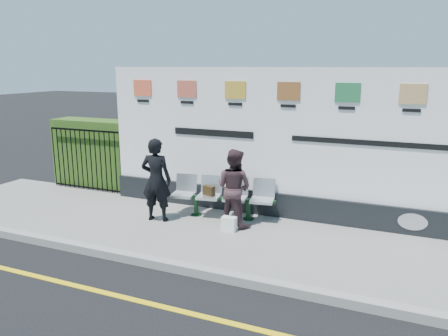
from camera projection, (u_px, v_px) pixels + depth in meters
name	position (u px, v px, depth m)	size (l,w,h in m)	color
ground	(172.00, 309.00, 5.78)	(80.00, 80.00, 0.00)	black
pavement	(239.00, 238.00, 8.00)	(14.00, 3.00, 0.12)	gray
kerb	(204.00, 272.00, 6.66)	(14.00, 0.18, 0.14)	gray
yellow_line	(172.00, 309.00, 5.78)	(14.00, 0.10, 0.01)	yellow
billboard	(287.00, 154.00, 8.71)	(8.00, 0.30, 3.00)	black
hedge	(98.00, 153.00, 11.15)	(2.35, 0.70, 1.70)	#315419
railing	(86.00, 160.00, 10.76)	(2.05, 0.06, 1.54)	black
bench	(222.00, 207.00, 8.89)	(2.10, 0.55, 0.45)	#B1B6BA
woman_left	(156.00, 180.00, 8.59)	(0.61, 0.40, 1.67)	black
woman_right	(234.00, 188.00, 8.33)	(0.73, 0.57, 1.51)	#3B262A
handbag_brown	(209.00, 191.00, 8.88)	(0.25, 0.11, 0.20)	black
carrier_bag_white	(229.00, 224.00, 8.18)	(0.27, 0.16, 0.27)	white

